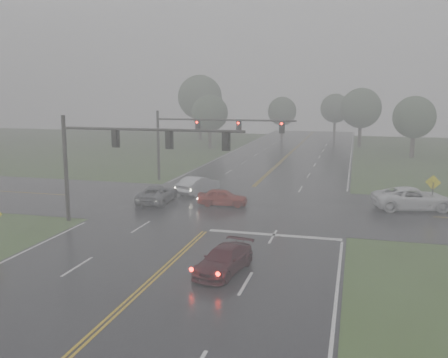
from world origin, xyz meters
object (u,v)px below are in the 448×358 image
(sedan_maroon, at_px, (224,272))
(sedan_red, at_px, (223,206))
(car_grey, at_px, (158,202))
(signal_gantry_near, at_px, (117,149))
(pickup_white, at_px, (413,209))
(signal_gantry_far, at_px, (200,132))
(sedan_silver, at_px, (198,193))

(sedan_maroon, bearing_deg, sedan_red, 115.82)
(car_grey, distance_m, signal_gantry_near, 8.75)
(sedan_red, bearing_deg, car_grey, 86.57)
(pickup_white, relative_size, signal_gantry_near, 0.47)
(sedan_maroon, relative_size, sedan_red, 1.11)
(sedan_maroon, bearing_deg, car_grey, 134.17)
(sedan_maroon, distance_m, pickup_white, 20.02)
(sedan_maroon, xyz_separation_m, signal_gantry_far, (-8.84, 24.09, 5.05))
(sedan_maroon, relative_size, pickup_white, 0.72)
(sedan_silver, relative_size, pickup_white, 0.76)
(sedan_red, xyz_separation_m, signal_gantry_near, (-5.45, -7.23, 5.21))
(pickup_white, distance_m, signal_gantry_far, 21.41)
(car_grey, xyz_separation_m, signal_gantry_far, (0.57, 9.90, 5.05))
(sedan_red, height_order, pickup_white, pickup_white)
(signal_gantry_far, bearing_deg, car_grey, -93.30)
(pickup_white, height_order, signal_gantry_near, signal_gantry_near)
(pickup_white, height_order, signal_gantry_far, signal_gantry_far)
(signal_gantry_near, bearing_deg, pickup_white, 25.97)
(sedan_red, distance_m, signal_gantry_near, 10.45)
(car_grey, xyz_separation_m, signal_gantry_near, (0.06, -7.03, 5.21))
(car_grey, height_order, pickup_white, pickup_white)
(sedan_maroon, height_order, sedan_silver, sedan_silver)
(sedan_red, xyz_separation_m, pickup_white, (14.60, 2.54, 0.00))
(sedan_maroon, distance_m, sedan_red, 14.92)
(sedan_silver, relative_size, car_grey, 0.94)
(signal_gantry_near, bearing_deg, car_grey, 90.45)
(sedan_red, bearing_deg, pickup_white, -85.69)
(signal_gantry_near, relative_size, signal_gantry_far, 0.91)
(signal_gantry_near, xyz_separation_m, signal_gantry_far, (0.52, 16.92, -0.17))
(sedan_silver, bearing_deg, pickup_white, -166.28)
(sedan_maroon, height_order, pickup_white, pickup_white)
(pickup_white, bearing_deg, sedan_maroon, 134.25)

